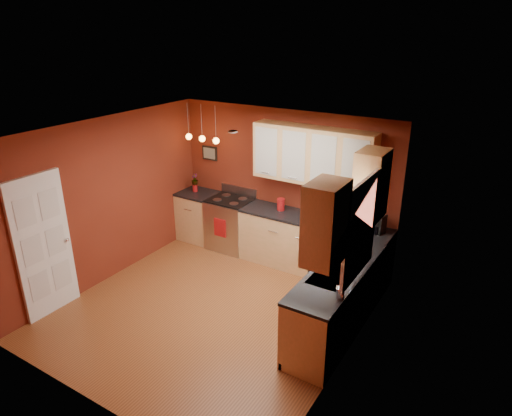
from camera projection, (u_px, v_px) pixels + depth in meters
The scene contains 27 objects.
floor at pixel (213, 309), 6.65m from camera, with size 4.20×4.20×0.00m, color #94532B.
ceiling at pixel (206, 134), 5.67m from camera, with size 4.00×4.20×0.02m, color white.
wall_back at pixel (284, 185), 7.82m from camera, with size 4.00×0.02×2.60m, color maroon.
wall_front at pixel (82, 304), 4.50m from camera, with size 4.00×0.02×2.60m, color maroon.
wall_left at pixel (107, 201), 7.13m from camera, with size 0.02×4.20×2.60m, color maroon.
wall_right at pixel (351, 267), 5.19m from camera, with size 0.02×4.20×2.60m, color maroon.
base_cabinets_back_left at pixel (199, 217), 8.70m from camera, with size 0.70×0.60×0.90m, color #E5AD7B.
base_cabinets_back_right at pixel (313, 246), 7.55m from camera, with size 2.54×0.60×0.90m, color #E5AD7B.
base_cabinets_right at pixel (336, 303), 6.01m from camera, with size 0.60×2.10×0.90m, color #E5AD7B.
counter_back_left at pixel (198, 194), 8.53m from camera, with size 0.70×0.62×0.04m, color black.
counter_back_right at pixel (314, 220), 7.37m from camera, with size 2.54×0.62×0.04m, color black.
counter_right at pixel (339, 272), 5.83m from camera, with size 0.62×2.10×0.04m, color black.
gas_range at pixel (231, 223), 8.34m from camera, with size 0.76×0.64×1.11m.
dishwasher_front at pixel (326, 259), 7.14m from camera, with size 0.60×0.02×0.80m, color #B5B5BA.
sink at pixel (334, 277), 5.72m from camera, with size 0.50×0.70×0.33m.
window at pixel (360, 226), 5.29m from camera, with size 0.06×1.02×1.22m.
door_left_wall at pixel (43, 246), 6.27m from camera, with size 0.12×0.82×2.05m.
upper_cabinets_back at pixel (313, 156), 7.15m from camera, with size 2.00×0.35×0.90m, color #E5AD7B.
upper_cabinets_right at pixel (351, 202), 5.29m from camera, with size 0.35×1.95×0.90m, color #E5AD7B.
wall_picture at pixel (210, 153), 8.43m from camera, with size 0.32×0.03×0.26m, color black.
pendant_lights at pixel (202, 138), 7.98m from camera, with size 0.71×0.11×0.66m.
red_canister at pixel (281, 204), 7.68m from camera, with size 0.14×0.14×0.20m.
red_vase at pixel (195, 188), 8.56m from camera, with size 0.09×0.09×0.14m, color #A11113.
flowers at pixel (195, 180), 8.50m from camera, with size 0.12×0.12×0.22m, color #A11113.
coffee_maker at pixel (378, 224), 6.84m from camera, with size 0.24×0.23×0.29m.
soap_pump at pixel (340, 290), 5.20m from camera, with size 0.09×0.10×0.21m, color silver.
dish_towel at pixel (220, 228), 8.06m from camera, with size 0.24×0.02×0.33m, color #A11113.
Camera 1 is at (3.47, -4.45, 3.87)m, focal length 32.00 mm.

